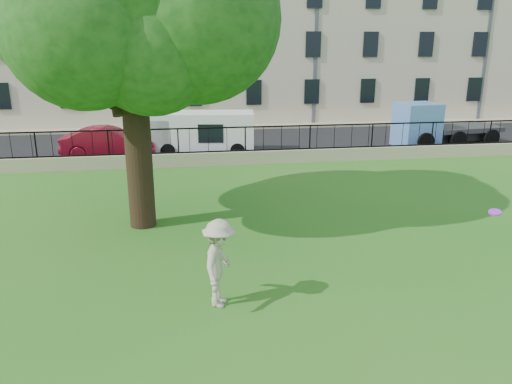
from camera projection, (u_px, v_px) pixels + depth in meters
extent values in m
plane|color=#1F6A19|center=(313.00, 285.00, 11.46)|extent=(120.00, 120.00, 0.00)
cube|color=tan|center=(245.00, 158.00, 22.74)|extent=(50.00, 0.40, 0.60)
cube|color=black|center=(245.00, 150.00, 22.64)|extent=(50.00, 0.05, 0.06)
cube|color=black|center=(245.00, 127.00, 22.33)|extent=(50.00, 0.05, 0.06)
cube|color=black|center=(234.00, 144.00, 27.27)|extent=(60.00, 9.00, 0.01)
cube|color=tan|center=(226.00, 127.00, 32.18)|extent=(60.00, 1.40, 0.12)
cube|color=beige|center=(217.00, 25.00, 35.71)|extent=(56.00, 10.00, 13.00)
cylinder|color=black|center=(139.00, 157.00, 14.61)|extent=(0.77, 0.77, 4.23)
sphere|color=#174612|center=(197.00, 19.00, 13.01)|extent=(4.42, 4.42, 4.42)
sphere|color=#174612|center=(73.00, 10.00, 13.95)|extent=(4.77, 4.77, 4.77)
imported|color=#B6B194|center=(219.00, 263.00, 10.36)|extent=(1.06, 1.39, 1.90)
cylinder|color=#A82AEE|center=(495.00, 212.00, 10.98)|extent=(0.32, 0.33, 0.12)
imported|color=maroon|center=(109.00, 142.00, 23.98)|extent=(4.49, 1.73, 1.46)
cube|color=white|center=(204.00, 133.00, 24.66)|extent=(5.11, 2.51, 2.06)
cube|color=#5D8EDC|center=(445.00, 124.00, 26.76)|extent=(5.64, 2.50, 2.29)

